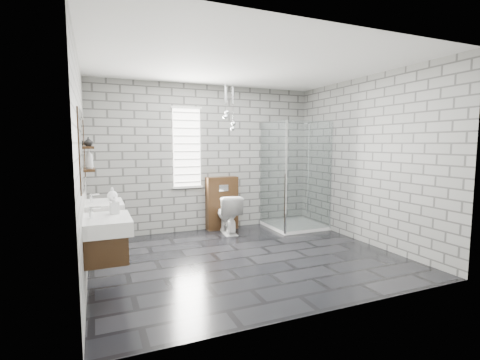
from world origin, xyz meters
TOP-DOWN VIEW (x-y plane):
  - floor at (0.00, 0.00)m, footprint 4.20×3.60m
  - ceiling at (0.00, 0.00)m, footprint 4.20×3.60m
  - wall_back at (0.00, 1.81)m, footprint 4.20×0.02m
  - wall_front at (0.00, -1.81)m, footprint 4.20×0.02m
  - wall_left at (-2.11, 0.00)m, footprint 0.02×3.60m
  - wall_right at (2.11, 0.00)m, footprint 0.02×3.60m
  - vanity_left at (-1.91, -0.56)m, footprint 0.47×0.70m
  - vanity_right at (-1.91, 0.48)m, footprint 0.47×0.70m
  - shelf_lower at (-2.03, -0.05)m, footprint 0.14×0.30m
  - shelf_upper at (-2.03, -0.05)m, footprint 0.14×0.30m
  - window at (-0.40, 1.78)m, footprint 0.56×0.05m
  - cistern_panel at (0.24, 1.70)m, footprint 0.60×0.20m
  - flush_plate at (0.24, 1.60)m, footprint 0.18×0.01m
  - shower_enclosure at (1.50, 1.18)m, footprint 1.00×1.00m
  - pendant_cluster at (0.26, 1.37)m, footprint 0.29×0.24m
  - toilet at (0.24, 1.38)m, footprint 0.47×0.73m
  - soap_bottle_a at (-1.78, -0.40)m, footprint 0.11×0.11m
  - soap_bottle_b at (-1.75, 0.60)m, footprint 0.16×0.16m
  - soap_bottle_c at (-2.02, -0.05)m, footprint 0.10×0.10m
  - vase at (-2.02, 0.00)m, footprint 0.10×0.10m

SIDE VIEW (x-z plane):
  - floor at x=0.00m, z-range -0.02..0.00m
  - toilet at x=0.24m, z-range 0.00..0.70m
  - cistern_panel at x=0.24m, z-range 0.00..1.00m
  - shower_enclosure at x=1.50m, z-range -0.51..1.52m
  - vanity_left at x=-1.91m, z-range -0.03..1.54m
  - vanity_right at x=-1.91m, z-range -0.03..1.54m
  - flush_plate at x=0.24m, z-range 0.74..0.86m
  - soap_bottle_b at x=-1.75m, z-range 0.85..1.03m
  - soap_bottle_a at x=-1.78m, z-range 0.85..1.05m
  - shelf_lower at x=-2.03m, z-range 1.31..1.33m
  - wall_back at x=0.00m, z-range 0.00..2.70m
  - wall_front at x=0.00m, z-range 0.00..2.70m
  - wall_left at x=-2.11m, z-range 0.00..2.70m
  - wall_right at x=2.11m, z-range 0.00..2.70m
  - soap_bottle_c at x=-2.02m, z-range 1.33..1.57m
  - window at x=-0.40m, z-range 0.81..2.29m
  - shelf_upper at x=-2.03m, z-range 1.57..1.59m
  - vase at x=-2.02m, z-range 1.59..1.70m
  - pendant_cluster at x=0.26m, z-range 1.63..2.49m
  - ceiling at x=0.00m, z-range 2.70..2.72m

